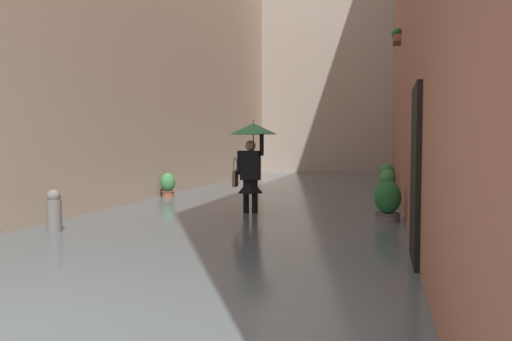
% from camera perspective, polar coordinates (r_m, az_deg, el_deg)
% --- Properties ---
extents(ground_plane, '(60.00, 60.00, 0.00)m').
position_cam_1_polar(ground_plane, '(13.60, 2.87, -3.28)').
color(ground_plane, gray).
extents(flood_water, '(6.90, 26.89, 0.11)m').
position_cam_1_polar(flood_water, '(13.59, 2.87, -3.05)').
color(flood_water, '#515B60').
rests_on(flood_water, ground_plane).
extents(building_facade_right, '(2.04, 24.89, 8.75)m').
position_cam_1_polar(building_facade_right, '(15.07, -12.43, 13.99)').
color(building_facade_right, tan).
rests_on(building_facade_right, ground_plane).
extents(building_facade_far, '(9.70, 1.80, 11.07)m').
position_cam_1_polar(building_facade_far, '(25.06, 8.13, 12.34)').
color(building_facade_far, '#A89989').
rests_on(building_facade_far, ground_plane).
extents(person_wading, '(0.95, 0.95, 1.98)m').
position_cam_1_polar(person_wading, '(10.08, -0.49, 2.19)').
color(person_wading, black).
rests_on(person_wading, ground_plane).
extents(potted_plant_near_left, '(0.47, 0.47, 0.84)m').
position_cam_1_polar(potted_plant_near_left, '(9.37, 14.65, -3.64)').
color(potted_plant_near_left, '#66605B').
rests_on(potted_plant_near_left, ground_plane).
extents(potted_plant_mid_left, '(0.47, 0.47, 0.89)m').
position_cam_1_polar(potted_plant_mid_left, '(15.99, 14.57, -0.64)').
color(potted_plant_mid_left, brown).
rests_on(potted_plant_mid_left, ground_plane).
extents(potted_plant_near_right, '(0.38, 0.38, 0.74)m').
position_cam_1_polar(potted_plant_near_right, '(13.34, -9.92, -1.74)').
color(potted_plant_near_right, '#9E563D').
rests_on(potted_plant_near_right, ground_plane).
extents(potted_plant_far_left, '(0.44, 0.44, 0.79)m').
position_cam_1_polar(potted_plant_far_left, '(14.19, 14.61, -1.41)').
color(potted_plant_far_left, brown).
rests_on(potted_plant_far_left, ground_plane).
extents(mooring_bollard, '(0.23, 0.23, 0.78)m').
position_cam_1_polar(mooring_bollard, '(8.68, -21.85, -4.58)').
color(mooring_bollard, slate).
rests_on(mooring_bollard, ground_plane).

